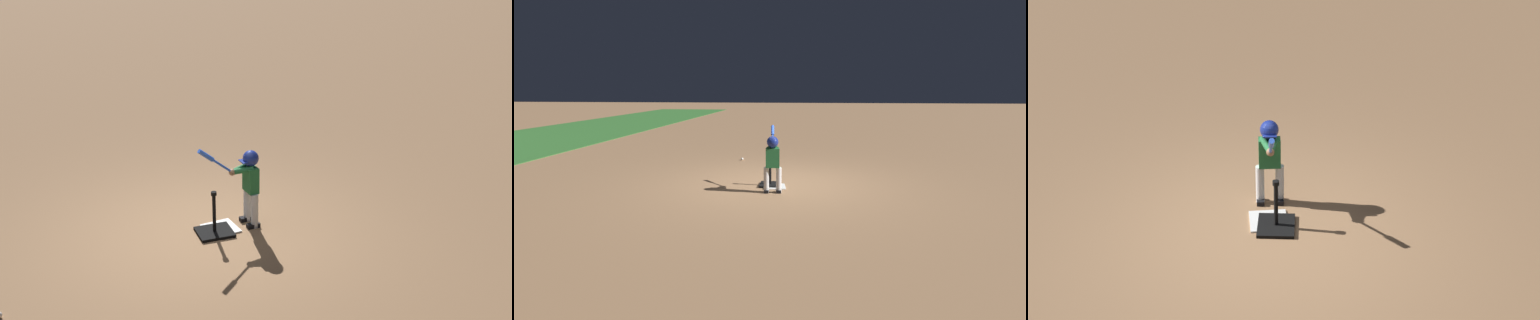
# 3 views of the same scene
# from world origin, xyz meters

# --- Properties ---
(ground_plane) EXTENTS (90.00, 90.00, 0.00)m
(ground_plane) POSITION_xyz_m (0.00, 0.00, 0.00)
(ground_plane) COLOR #99704C
(home_plate) EXTENTS (0.49, 0.49, 0.02)m
(home_plate) POSITION_xyz_m (-0.27, 0.01, 0.01)
(home_plate) COLOR white
(home_plate) RESTS_ON ground_plane
(batting_tee) EXTENTS (0.48, 0.43, 0.62)m
(batting_tee) POSITION_xyz_m (-0.16, 0.11, 0.07)
(batting_tee) COLOR black
(batting_tee) RESTS_ON ground_plane
(batter_child) EXTENTS (0.87, 0.35, 1.23)m
(batter_child) POSITION_xyz_m (-0.68, 0.01, 0.69)
(batter_child) COLOR silver
(batter_child) RESTS_ON ground_plane
(baseball) EXTENTS (0.07, 0.07, 0.07)m
(baseball) POSITION_xyz_m (2.65, 1.17, 0.04)
(baseball) COLOR white
(baseball) RESTS_ON ground_plane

